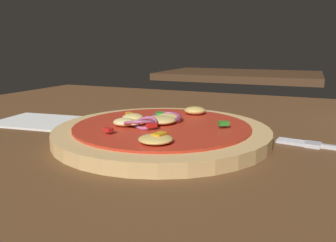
# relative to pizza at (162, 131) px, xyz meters

# --- Properties ---
(dining_table) EXTENTS (1.20, 1.03, 0.03)m
(dining_table) POSITION_rel_pizza_xyz_m (0.05, -0.04, -0.03)
(dining_table) COLOR brown
(dining_table) RESTS_ON ground
(pizza) EXTENTS (0.28, 0.28, 0.03)m
(pizza) POSITION_rel_pizza_xyz_m (0.00, 0.00, 0.00)
(pizza) COLOR tan
(pizza) RESTS_ON dining_table
(napkin) EXTENTS (0.14, 0.12, 0.00)m
(napkin) POSITION_rel_pizza_xyz_m (-0.22, 0.01, -0.01)
(napkin) COLOR white
(napkin) RESTS_ON dining_table
(background_table) EXTENTS (0.73, 0.48, 0.03)m
(background_table) POSITION_rel_pizza_xyz_m (-0.14, 1.24, -0.03)
(background_table) COLOR #4C301C
(background_table) RESTS_ON ground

